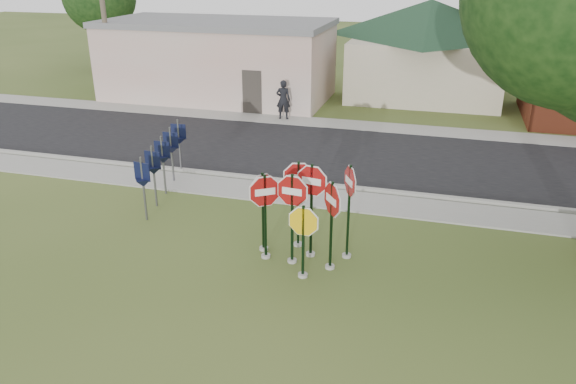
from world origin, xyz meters
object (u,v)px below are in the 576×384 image
(pedestrian, at_px, (283,100))
(stop_sign_center, at_px, (292,206))
(stop_sign_yellow, at_px, (303,234))
(stop_sign_left, at_px, (265,205))
(utility_pole_near, at_px, (103,7))

(pedestrian, bearing_deg, stop_sign_center, 99.57)
(stop_sign_yellow, relative_size, pedestrian, 1.07)
(stop_sign_left, distance_m, utility_pole_near, 19.44)
(stop_sign_yellow, relative_size, stop_sign_left, 0.83)
(stop_sign_left, bearing_deg, stop_sign_center, -3.98)
(stop_sign_center, bearing_deg, pedestrian, 107.29)
(stop_sign_left, bearing_deg, pedestrian, 104.40)
(stop_sign_yellow, xyz_separation_m, pedestrian, (-4.54, 13.77, -0.18))
(stop_sign_left, xyz_separation_m, pedestrian, (-3.37, 13.10, -0.51))
(stop_sign_center, bearing_deg, stop_sign_yellow, -54.05)
(stop_sign_yellow, bearing_deg, utility_pole_near, 134.53)
(stop_sign_yellow, height_order, pedestrian, stop_sign_yellow)
(stop_sign_left, bearing_deg, utility_pole_near, 133.42)
(stop_sign_left, distance_m, pedestrian, 13.54)
(pedestrian, bearing_deg, utility_pole_near, -12.35)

